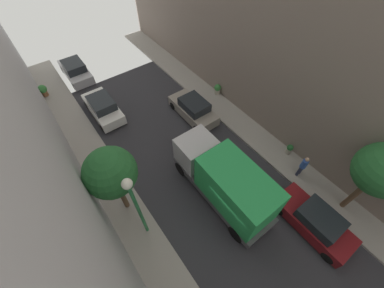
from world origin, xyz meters
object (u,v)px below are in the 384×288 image
object	(u,v)px
pedestrian	(303,166)
potted_plant_3	(289,149)
street_tree_0	(111,173)
potted_plant_1	(43,90)
parked_car_left_3	(76,71)
potted_plant_2	(217,89)
parked_car_left_2	(103,107)
parked_car_right_2	(193,109)
parked_car_right_1	(315,221)
delivery_truck	(225,181)
lamp_post	(135,202)
street_tree_1	(384,171)

from	to	relation	value
pedestrian	potted_plant_3	xyz separation A→B (m)	(0.83, 1.47, -0.52)
potted_plant_3	street_tree_0	bearing A→B (deg)	163.53
potted_plant_1	potted_plant_3	world-z (taller)	potted_plant_1
parked_car_left_3	potted_plant_2	distance (m)	12.64
parked_car_left_2	potted_plant_3	world-z (taller)	parked_car_left_2
pedestrian	potted_plant_3	distance (m)	1.76
parked_car_left_2	parked_car_right_2	world-z (taller)	same
parked_car_left_3	parked_car_right_2	world-z (taller)	same
parked_car_right_1	pedestrian	distance (m)	3.26
parked_car_right_1	potted_plant_3	distance (m)	4.91
parked_car_left_3	pedestrian	size ratio (longest dim) A/B	2.44
delivery_truck	lamp_post	world-z (taller)	lamp_post
parked_car_left_3	potted_plant_1	xyz separation A→B (m)	(-3.07, -1.02, -0.02)
parked_car_right_1	parked_car_left_3	bearing A→B (deg)	104.52
potted_plant_2	lamp_post	distance (m)	12.56
parked_car_left_3	parked_car_right_2	size ratio (longest dim) A/B	1.00
potted_plant_3	street_tree_1	bearing A→B (deg)	-96.25
delivery_truck	street_tree_1	bearing A→B (deg)	-42.07
potted_plant_2	parked_car_right_2	bearing A→B (deg)	-165.41
parked_car_right_2	lamp_post	size ratio (longest dim) A/B	0.79
delivery_truck	potted_plant_1	bearing A→B (deg)	110.32
parked_car_right_2	street_tree_0	world-z (taller)	street_tree_0
potted_plant_2	lamp_post	xyz separation A→B (m)	(-10.39, -6.37, 3.04)
parked_car_right_1	delivery_truck	size ratio (longest dim) A/B	0.64
lamp_post	potted_plant_1	bearing A→B (deg)	94.54
parked_car_right_1	delivery_truck	bearing A→B (deg)	122.41
parked_car_left_3	street_tree_1	size ratio (longest dim) A/B	0.83
parked_car_right_2	delivery_truck	bearing A→B (deg)	-112.76
lamp_post	parked_car_left_3	bearing A→B (deg)	83.11
parked_car_left_3	parked_car_right_1	distance (m)	21.54
parked_car_left_2	pedestrian	distance (m)	14.55
potted_plant_2	lamp_post	bearing A→B (deg)	-148.48
parked_car_left_2	parked_car_left_3	size ratio (longest dim) A/B	1.00
street_tree_0	potted_plant_2	size ratio (longest dim) A/B	5.54
parked_car_left_2	lamp_post	world-z (taller)	lamp_post
parked_car_left_3	parked_car_right_1	xyz separation A→B (m)	(5.40, -20.85, 0.00)
street_tree_1	potted_plant_2	distance (m)	12.34
parked_car_left_2	delivery_truck	size ratio (longest dim) A/B	0.64
potted_plant_2	pedestrian	bearing A→B (deg)	-96.32
pedestrian	parked_car_left_2	bearing A→B (deg)	121.01
street_tree_0	potted_plant_3	distance (m)	11.34
street_tree_1	potted_plant_3	world-z (taller)	street_tree_1
street_tree_0	street_tree_1	xyz separation A→B (m)	(9.97, -7.42, 0.16)
parked_car_left_3	potted_plant_3	distance (m)	18.85
parked_car_left_2	parked_car_left_3	xyz separation A→B (m)	(0.00, 5.91, 0.00)
parked_car_left_3	street_tree_0	bearing A→B (deg)	-98.72
parked_car_right_1	potted_plant_1	size ratio (longest dim) A/B	4.28
potted_plant_1	street_tree_1	bearing A→B (deg)	-61.65
street_tree_0	potted_plant_2	distance (m)	11.92
street_tree_1	potted_plant_1	distance (m)	23.20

